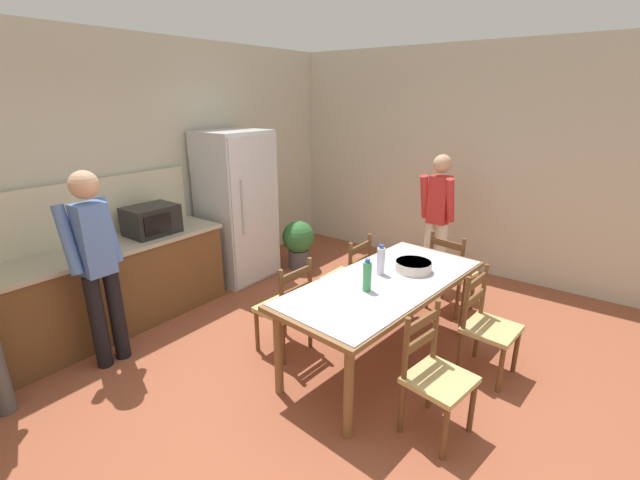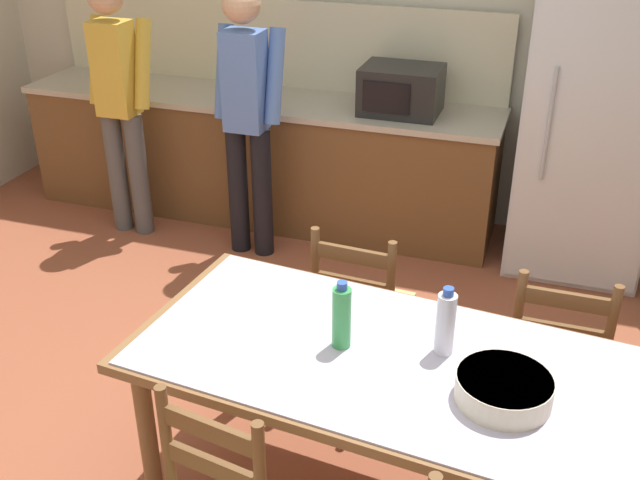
{
  "view_description": "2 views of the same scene",
  "coord_description": "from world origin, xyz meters",
  "px_view_note": "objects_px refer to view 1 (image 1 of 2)",
  "views": [
    {
      "loc": [
        -2.39,
        -1.79,
        2.28
      ],
      "look_at": [
        0.44,
        0.33,
        1.07
      ],
      "focal_mm": 24.0,
      "sensor_mm": 36.0,
      "label": 1
    },
    {
      "loc": [
        0.98,
        -2.37,
        2.41
      ],
      "look_at": [
        0.09,
        0.28,
        0.94
      ],
      "focal_mm": 42.0,
      "sensor_mm": 36.0,
      "label": 2
    }
  ],
  "objects_px": {
    "chair_side_near_left": "(435,376)",
    "potted_plant": "(298,241)",
    "chair_side_far_left": "(286,308)",
    "chair_side_far_right": "(349,278)",
    "refrigerator": "(237,207)",
    "microwave": "(151,220)",
    "chair_head_end": "(450,273)",
    "person_by_table": "(438,214)",
    "serving_bowl": "(413,266)",
    "person_at_counter": "(97,261)",
    "dining_table": "(384,289)",
    "bottle_near_centre": "(367,276)",
    "bottle_off_centre": "(381,261)",
    "chair_side_near_right": "(487,326)"
  },
  "relations": [
    {
      "from": "chair_side_near_left",
      "to": "potted_plant",
      "type": "height_order",
      "value": "chair_side_near_left"
    },
    {
      "from": "chair_side_far_left",
      "to": "chair_side_far_right",
      "type": "relative_size",
      "value": 1.0
    },
    {
      "from": "refrigerator",
      "to": "microwave",
      "type": "bearing_deg",
      "value": 179.08
    },
    {
      "from": "chair_head_end",
      "to": "person_by_table",
      "type": "xyz_separation_m",
      "value": [
        0.55,
        0.42,
        0.47
      ]
    },
    {
      "from": "serving_bowl",
      "to": "chair_head_end",
      "type": "bearing_deg",
      "value": -1.04
    },
    {
      "from": "serving_bowl",
      "to": "chair_side_near_left",
      "type": "xyz_separation_m",
      "value": [
        -0.86,
        -0.6,
        -0.39
      ]
    },
    {
      "from": "potted_plant",
      "to": "person_at_counter",
      "type": "bearing_deg",
      "value": -178.5
    },
    {
      "from": "dining_table",
      "to": "chair_side_far_right",
      "type": "relative_size",
      "value": 2.3
    },
    {
      "from": "serving_bowl",
      "to": "chair_side_near_left",
      "type": "distance_m",
      "value": 1.12
    },
    {
      "from": "bottle_near_centre",
      "to": "person_by_table",
      "type": "xyz_separation_m",
      "value": [
        2.1,
        0.28,
        0.01
      ]
    },
    {
      "from": "dining_table",
      "to": "serving_bowl",
      "type": "bearing_deg",
      "value": -16.06
    },
    {
      "from": "chair_side_far_right",
      "to": "bottle_off_centre",
      "type": "bearing_deg",
      "value": 55.32
    },
    {
      "from": "chair_side_near_right",
      "to": "bottle_near_centre",
      "type": "bearing_deg",
      "value": 133.18
    },
    {
      "from": "chair_side_far_right",
      "to": "person_at_counter",
      "type": "relative_size",
      "value": 0.53
    },
    {
      "from": "refrigerator",
      "to": "bottle_near_centre",
      "type": "height_order",
      "value": "refrigerator"
    },
    {
      "from": "chair_head_end",
      "to": "potted_plant",
      "type": "relative_size",
      "value": 1.36
    },
    {
      "from": "chair_side_near_right",
      "to": "bottle_off_centre",
      "type": "bearing_deg",
      "value": 112.03
    },
    {
      "from": "microwave",
      "to": "bottle_off_centre",
      "type": "relative_size",
      "value": 1.85
    },
    {
      "from": "microwave",
      "to": "chair_head_end",
      "type": "height_order",
      "value": "microwave"
    },
    {
      "from": "chair_side_far_left",
      "to": "person_by_table",
      "type": "xyz_separation_m",
      "value": [
        2.24,
        -0.48,
        0.47
      ]
    },
    {
      "from": "dining_table",
      "to": "chair_side_near_left",
      "type": "distance_m",
      "value": 0.91
    },
    {
      "from": "chair_side_far_right",
      "to": "person_at_counter",
      "type": "bearing_deg",
      "value": -31.75
    },
    {
      "from": "potted_plant",
      "to": "refrigerator",
      "type": "bearing_deg",
      "value": 147.82
    },
    {
      "from": "dining_table",
      "to": "potted_plant",
      "type": "relative_size",
      "value": 3.14
    },
    {
      "from": "dining_table",
      "to": "chair_side_far_left",
      "type": "distance_m",
      "value": 0.91
    },
    {
      "from": "microwave",
      "to": "serving_bowl",
      "type": "bearing_deg",
      "value": -69.55
    },
    {
      "from": "bottle_near_centre",
      "to": "person_by_table",
      "type": "distance_m",
      "value": 2.12
    },
    {
      "from": "bottle_off_centre",
      "to": "chair_side_far_right",
      "type": "bearing_deg",
      "value": 55.2
    },
    {
      "from": "chair_side_near_left",
      "to": "chair_side_near_right",
      "type": "height_order",
      "value": "same"
    },
    {
      "from": "chair_side_near_left",
      "to": "chair_side_far_right",
      "type": "xyz_separation_m",
      "value": [
        1.04,
        1.4,
        0.0
      ]
    },
    {
      "from": "chair_side_far_left",
      "to": "microwave",
      "type": "bearing_deg",
      "value": -79.21
    },
    {
      "from": "bottle_near_centre",
      "to": "chair_side_far_right",
      "type": "bearing_deg",
      "value": 41.0
    },
    {
      "from": "refrigerator",
      "to": "chair_head_end",
      "type": "bearing_deg",
      "value": -74.09
    },
    {
      "from": "microwave",
      "to": "chair_side_near_right",
      "type": "height_order",
      "value": "microwave"
    },
    {
      "from": "chair_side_near_right",
      "to": "potted_plant",
      "type": "distance_m",
      "value": 2.91
    },
    {
      "from": "dining_table",
      "to": "serving_bowl",
      "type": "distance_m",
      "value": 0.38
    },
    {
      "from": "microwave",
      "to": "bottle_near_centre",
      "type": "relative_size",
      "value": 1.85
    },
    {
      "from": "serving_bowl",
      "to": "chair_head_end",
      "type": "height_order",
      "value": "chair_head_end"
    },
    {
      "from": "bottle_off_centre",
      "to": "chair_side_near_left",
      "type": "relative_size",
      "value": 0.3
    },
    {
      "from": "chair_side_far_right",
      "to": "chair_side_near_right",
      "type": "bearing_deg",
      "value": 84.73
    },
    {
      "from": "serving_bowl",
      "to": "chair_side_near_right",
      "type": "bearing_deg",
      "value": -86.76
    },
    {
      "from": "refrigerator",
      "to": "chair_side_near_right",
      "type": "height_order",
      "value": "refrigerator"
    },
    {
      "from": "chair_side_near_left",
      "to": "chair_side_near_right",
      "type": "bearing_deg",
      "value": 3.97
    },
    {
      "from": "dining_table",
      "to": "bottle_near_centre",
      "type": "relative_size",
      "value": 7.76
    },
    {
      "from": "chair_side_far_left",
      "to": "person_at_counter",
      "type": "xyz_separation_m",
      "value": [
        -1.06,
        1.14,
        0.53
      ]
    },
    {
      "from": "microwave",
      "to": "chair_side_far_left",
      "type": "distance_m",
      "value": 1.78
    },
    {
      "from": "refrigerator",
      "to": "chair_side_near_left",
      "type": "height_order",
      "value": "refrigerator"
    },
    {
      "from": "refrigerator",
      "to": "dining_table",
      "type": "distance_m",
      "value": 2.5
    },
    {
      "from": "refrigerator",
      "to": "chair_side_far_left",
      "type": "distance_m",
      "value": 1.97
    },
    {
      "from": "refrigerator",
      "to": "serving_bowl",
      "type": "distance_m",
      "value": 2.54
    }
  ]
}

